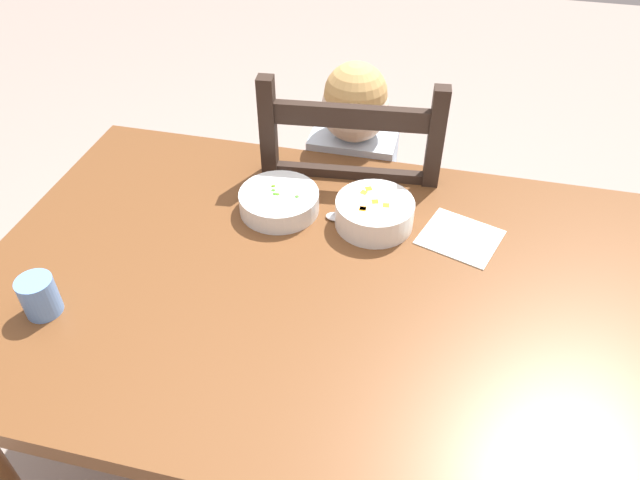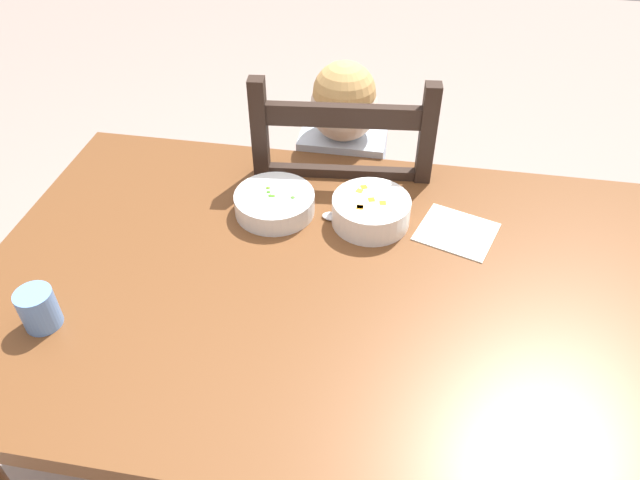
{
  "view_description": "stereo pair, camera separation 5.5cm",
  "coord_description": "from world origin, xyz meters",
  "px_view_note": "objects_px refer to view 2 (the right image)",
  "views": [
    {
      "loc": [
        0.19,
        -0.81,
        1.57
      ],
      "look_at": [
        -0.02,
        0.06,
        0.8
      ],
      "focal_mm": 33.77,
      "sensor_mm": 36.0,
      "label": 1
    },
    {
      "loc": [
        0.13,
        -0.82,
        1.57
      ],
      "look_at": [
        -0.02,
        0.06,
        0.8
      ],
      "focal_mm": 33.77,
      "sensor_mm": 36.0,
      "label": 2
    }
  ],
  "objects_px": {
    "bowl_of_carrots": "(371,210)",
    "spoon": "(341,217)",
    "drinking_cup": "(39,309)",
    "bowl_of_peas": "(275,203)",
    "dining_chair": "(341,229)",
    "child_figure": "(340,182)",
    "dining_table": "(324,315)"
  },
  "relations": [
    {
      "from": "dining_chair",
      "to": "bowl_of_carrots",
      "type": "height_order",
      "value": "dining_chair"
    },
    {
      "from": "child_figure",
      "to": "dining_table",
      "type": "bearing_deg",
      "value": -85.6
    },
    {
      "from": "dining_chair",
      "to": "spoon",
      "type": "xyz_separation_m",
      "value": [
        0.04,
        -0.3,
        0.28
      ]
    },
    {
      "from": "child_figure",
      "to": "drinking_cup",
      "type": "xyz_separation_m",
      "value": [
        -0.44,
        -0.68,
        0.15
      ]
    },
    {
      "from": "dining_chair",
      "to": "bowl_of_peas",
      "type": "relative_size",
      "value": 5.63
    },
    {
      "from": "dining_chair",
      "to": "bowl_of_peas",
      "type": "height_order",
      "value": "dining_chair"
    },
    {
      "from": "child_figure",
      "to": "spoon",
      "type": "relative_size",
      "value": 7.01
    },
    {
      "from": "drinking_cup",
      "to": "bowl_of_peas",
      "type": "bearing_deg",
      "value": 49.18
    },
    {
      "from": "spoon",
      "to": "drinking_cup",
      "type": "relative_size",
      "value": 1.77
    },
    {
      "from": "bowl_of_carrots",
      "to": "spoon",
      "type": "xyz_separation_m",
      "value": [
        -0.06,
        -0.0,
        -0.03
      ]
    },
    {
      "from": "dining_chair",
      "to": "spoon",
      "type": "bearing_deg",
      "value": -82.91
    },
    {
      "from": "drinking_cup",
      "to": "spoon",
      "type": "bearing_deg",
      "value": 38.7
    },
    {
      "from": "bowl_of_peas",
      "to": "bowl_of_carrots",
      "type": "bearing_deg",
      "value": -0.0
    },
    {
      "from": "dining_chair",
      "to": "bowl_of_peas",
      "type": "xyz_separation_m",
      "value": [
        -0.11,
        -0.3,
        0.31
      ]
    },
    {
      "from": "child_figure",
      "to": "bowl_of_carrots",
      "type": "bearing_deg",
      "value": -70.1
    },
    {
      "from": "dining_table",
      "to": "bowl_of_peas",
      "type": "relative_size",
      "value": 7.77
    },
    {
      "from": "dining_chair",
      "to": "dining_table",
      "type": "bearing_deg",
      "value": -86.29
    },
    {
      "from": "dining_table",
      "to": "drinking_cup",
      "type": "bearing_deg",
      "value": -157.68
    },
    {
      "from": "bowl_of_peas",
      "to": "dining_table",
      "type": "bearing_deg",
      "value": -53.38
    },
    {
      "from": "dining_chair",
      "to": "bowl_of_carrots",
      "type": "xyz_separation_m",
      "value": [
        0.1,
        -0.3,
        0.31
      ]
    },
    {
      "from": "spoon",
      "to": "bowl_of_carrots",
      "type": "bearing_deg",
      "value": 1.03
    },
    {
      "from": "dining_chair",
      "to": "bowl_of_peas",
      "type": "bearing_deg",
      "value": -110.61
    },
    {
      "from": "spoon",
      "to": "dining_table",
      "type": "bearing_deg",
      "value": -91.57
    },
    {
      "from": "child_figure",
      "to": "drinking_cup",
      "type": "height_order",
      "value": "child_figure"
    },
    {
      "from": "dining_table",
      "to": "bowl_of_carrots",
      "type": "distance_m",
      "value": 0.25
    },
    {
      "from": "bowl_of_peas",
      "to": "spoon",
      "type": "relative_size",
      "value": 1.28
    },
    {
      "from": "dining_table",
      "to": "spoon",
      "type": "bearing_deg",
      "value": 88.43
    },
    {
      "from": "dining_table",
      "to": "dining_chair",
      "type": "xyz_separation_m",
      "value": [
        -0.03,
        0.49,
        -0.18
      ]
    },
    {
      "from": "dining_table",
      "to": "bowl_of_peas",
      "type": "xyz_separation_m",
      "value": [
        -0.14,
        0.19,
        0.13
      ]
    },
    {
      "from": "dining_chair",
      "to": "child_figure",
      "type": "distance_m",
      "value": 0.17
    },
    {
      "from": "bowl_of_peas",
      "to": "bowl_of_carrots",
      "type": "relative_size",
      "value": 1.05
    },
    {
      "from": "child_figure",
      "to": "drinking_cup",
      "type": "relative_size",
      "value": 12.44
    }
  ]
}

